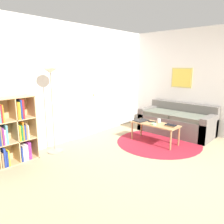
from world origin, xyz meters
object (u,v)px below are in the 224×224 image
object	(u,v)px
couch	(177,122)
laptop	(141,120)
coffee_table	(155,126)
cup	(159,121)
bowl	(154,124)
floor_lamp	(51,85)
bookshelf	(3,135)

from	to	relation	value
couch	laptop	world-z (taller)	couch
coffee_table	cup	size ratio (longest dim) A/B	12.86
couch	laptop	xyz separation A→B (m)	(-1.00, 0.41, 0.17)
laptop	bowl	size ratio (longest dim) A/B	3.14
coffee_table	floor_lamp	bearing A→B (deg)	146.99
bowl	cup	xyz separation A→B (m)	(0.27, 0.03, 0.02)
laptop	bowl	distance (m)	0.44
bookshelf	floor_lamp	bearing A→B (deg)	-7.16
floor_lamp	laptop	xyz separation A→B (m)	(1.81, -0.82, -0.89)
coffee_table	cup	xyz separation A→B (m)	(0.14, -0.02, 0.09)
bookshelf	bowl	bearing A→B (deg)	-27.40
couch	laptop	distance (m)	1.10
coffee_table	bowl	xyz separation A→B (m)	(-0.13, -0.05, 0.07)
coffee_table	bookshelf	bearing A→B (deg)	154.61
bookshelf	laptop	bearing A→B (deg)	-18.90
floor_lamp	bookshelf	bearing A→B (deg)	172.84
laptop	bowl	world-z (taller)	bowl
floor_lamp	cup	world-z (taller)	floor_lamp
bookshelf	bowl	world-z (taller)	bookshelf
couch	laptop	bearing A→B (deg)	157.64
floor_lamp	cup	distance (m)	2.46
couch	coffee_table	size ratio (longest dim) A/B	1.68
cup	laptop	bearing A→B (deg)	111.14
couch	cup	world-z (taller)	couch
floor_lamp	cup	size ratio (longest dim) A/B	20.01
couch	coffee_table	bearing A→B (deg)	177.36
coffee_table	laptop	xyz separation A→B (m)	(-0.01, 0.37, 0.06)
floor_lamp	couch	distance (m)	3.25
cup	coffee_table	bearing A→B (deg)	172.49
coffee_table	bowl	bearing A→B (deg)	-158.98
couch	bowl	xyz separation A→B (m)	(-1.12, -0.01, 0.18)
bookshelf	laptop	distance (m)	2.89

